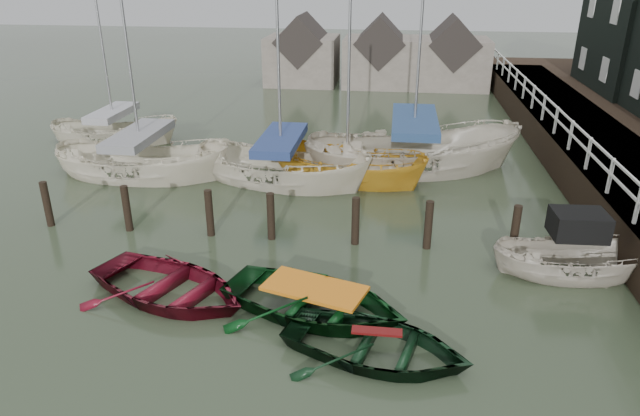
# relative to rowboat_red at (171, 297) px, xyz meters

# --- Properties ---
(ground) EXTENTS (120.00, 120.00, 0.00)m
(ground) POSITION_rel_rowboat_red_xyz_m (2.93, 0.38, 0.00)
(ground) COLOR #293220
(ground) RESTS_ON ground
(pier) EXTENTS (3.04, 32.00, 2.70)m
(pier) POSITION_rel_rowboat_red_xyz_m (12.41, 10.38, 0.71)
(pier) COLOR black
(pier) RESTS_ON ground
(mooring_pilings) EXTENTS (13.72, 0.22, 1.80)m
(mooring_pilings) POSITION_rel_rowboat_red_xyz_m (1.82, 3.38, 0.50)
(mooring_pilings) COLOR black
(mooring_pilings) RESTS_ON ground
(far_sheds) EXTENTS (14.00, 4.08, 4.39)m
(far_sheds) POSITION_rel_rowboat_red_xyz_m (3.77, 26.38, 1.86)
(far_sheds) COLOR #665B51
(far_sheds) RESTS_ON ground
(rowboat_red) EXTENTS (5.02, 4.36, 0.87)m
(rowboat_red) POSITION_rel_rowboat_red_xyz_m (0.00, 0.00, 0.00)
(rowboat_red) COLOR #5B0D1A
(rowboat_red) RESTS_ON ground
(rowboat_green) EXTENTS (5.04, 4.23, 0.90)m
(rowboat_green) POSITION_rel_rowboat_red_xyz_m (3.49, -0.21, 0.00)
(rowboat_green) COLOR black
(rowboat_green) RESTS_ON ground
(rowboat_dkgreen) EXTENTS (4.38, 3.60, 0.79)m
(rowboat_dkgreen) POSITION_rel_rowboat_red_xyz_m (4.93, -1.57, 0.00)
(rowboat_dkgreen) COLOR black
(rowboat_dkgreen) RESTS_ON ground
(motorboat) EXTENTS (4.15, 1.73, 2.44)m
(motorboat) POSITION_rel_rowboat_red_xyz_m (9.73, 2.36, 0.10)
(motorboat) COLOR beige
(motorboat) RESTS_ON ground
(sailboat_a) EXTENTS (6.86, 2.84, 10.94)m
(sailboat_a) POSITION_rel_rowboat_red_xyz_m (-4.11, 7.94, 0.06)
(sailboat_a) COLOR silver
(sailboat_a) RESTS_ON ground
(sailboat_b) EXTENTS (7.24, 4.26, 11.86)m
(sailboat_b) POSITION_rel_rowboat_red_xyz_m (1.12, 8.02, 0.06)
(sailboat_b) COLOR beige
(sailboat_b) RESTS_ON ground
(sailboat_c) EXTENTS (6.61, 4.45, 9.65)m
(sailboat_c) POSITION_rel_rowboat_red_xyz_m (3.42, 8.72, 0.01)
(sailboat_c) COLOR gold
(sailboat_c) RESTS_ON ground
(sailboat_d) EXTENTS (8.76, 4.81, 13.31)m
(sailboat_d) POSITION_rel_rowboat_red_xyz_m (5.81, 10.01, 0.06)
(sailboat_d) COLOR beige
(sailboat_d) RESTS_ON ground
(sailboat_e) EXTENTS (5.83, 2.55, 9.12)m
(sailboat_e) POSITION_rel_rowboat_red_xyz_m (-7.10, 11.89, 0.06)
(sailboat_e) COLOR beige
(sailboat_e) RESTS_ON ground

